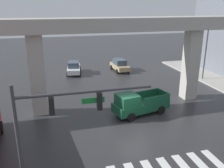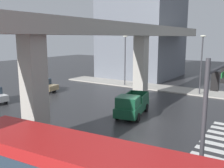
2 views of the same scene
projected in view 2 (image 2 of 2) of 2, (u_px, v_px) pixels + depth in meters
The scene contains 8 objects.
ground_plane at pixel (144, 123), 20.62m from camera, with size 120.00×120.00×0.00m, color #2D2D30.
elevated_overpass at pixel (102, 35), 21.63m from camera, with size 50.16×2.34×8.35m.
sidewalk_east at pixel (178, 90), 33.29m from camera, with size 4.00×36.00×0.15m, color #ADA89E.
pickup_truck at pixel (132, 106), 22.18m from camera, with size 5.39×2.99×2.08m.
sedan_tan at pixel (42, 85), 32.55m from camera, with size 2.18×4.41×1.72m.
traffic_signal_mast at pixel (215, 96), 11.10m from camera, with size 6.49×0.32×6.20m.
street_lamp_near_corner at pixel (202, 58), 29.81m from camera, with size 0.44×0.70×7.24m.
street_lamp_mid_block at pixel (125, 54), 35.62m from camera, with size 0.44×0.70×7.24m.
Camera 2 is at (-17.86, -8.68, 6.97)m, focal length 39.98 mm.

